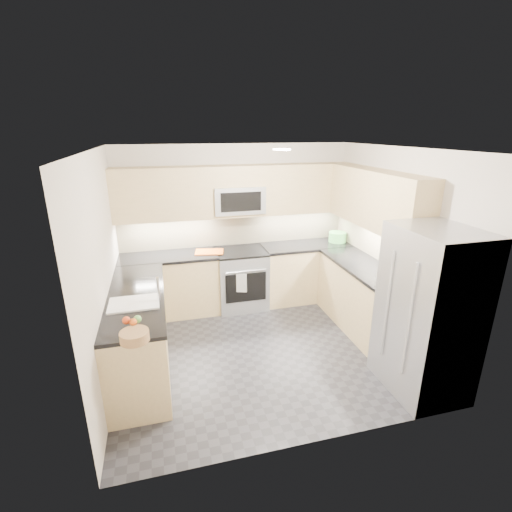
# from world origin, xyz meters

# --- Properties ---
(floor) EXTENTS (3.60, 3.20, 0.00)m
(floor) POSITION_xyz_m (0.00, 0.00, 0.00)
(floor) COLOR #26262B
(floor) RESTS_ON ground
(ceiling) EXTENTS (3.60, 3.20, 0.02)m
(ceiling) POSITION_xyz_m (0.00, 0.00, 2.50)
(ceiling) COLOR beige
(ceiling) RESTS_ON wall_back
(wall_back) EXTENTS (3.60, 0.02, 2.50)m
(wall_back) POSITION_xyz_m (0.00, 1.60, 1.25)
(wall_back) COLOR beige
(wall_back) RESTS_ON floor
(wall_front) EXTENTS (3.60, 0.02, 2.50)m
(wall_front) POSITION_xyz_m (0.00, -1.60, 1.25)
(wall_front) COLOR beige
(wall_front) RESTS_ON floor
(wall_left) EXTENTS (0.02, 3.20, 2.50)m
(wall_left) POSITION_xyz_m (-1.80, 0.00, 1.25)
(wall_left) COLOR beige
(wall_left) RESTS_ON floor
(wall_right) EXTENTS (0.02, 3.20, 2.50)m
(wall_right) POSITION_xyz_m (1.80, 0.00, 1.25)
(wall_right) COLOR beige
(wall_right) RESTS_ON floor
(base_cab_back_left) EXTENTS (1.42, 0.60, 0.90)m
(base_cab_back_left) POSITION_xyz_m (-1.09, 1.30, 0.45)
(base_cab_back_left) COLOR #DBBF84
(base_cab_back_left) RESTS_ON floor
(base_cab_back_right) EXTENTS (1.42, 0.60, 0.90)m
(base_cab_back_right) POSITION_xyz_m (1.09, 1.30, 0.45)
(base_cab_back_right) COLOR #DBBF84
(base_cab_back_right) RESTS_ON floor
(base_cab_right) EXTENTS (0.60, 1.70, 0.90)m
(base_cab_right) POSITION_xyz_m (1.50, 0.15, 0.45)
(base_cab_right) COLOR #DBBF84
(base_cab_right) RESTS_ON floor
(base_cab_peninsula) EXTENTS (0.60, 2.00, 0.90)m
(base_cab_peninsula) POSITION_xyz_m (-1.50, 0.00, 0.45)
(base_cab_peninsula) COLOR #DBBF84
(base_cab_peninsula) RESTS_ON floor
(countertop_back_left) EXTENTS (1.42, 0.63, 0.04)m
(countertop_back_left) POSITION_xyz_m (-1.09, 1.30, 0.92)
(countertop_back_left) COLOR black
(countertop_back_left) RESTS_ON base_cab_back_left
(countertop_back_right) EXTENTS (1.42, 0.63, 0.04)m
(countertop_back_right) POSITION_xyz_m (1.09, 1.30, 0.92)
(countertop_back_right) COLOR black
(countertop_back_right) RESTS_ON base_cab_back_right
(countertop_right) EXTENTS (0.63, 1.70, 0.04)m
(countertop_right) POSITION_xyz_m (1.50, 0.15, 0.92)
(countertop_right) COLOR black
(countertop_right) RESTS_ON base_cab_right
(countertop_peninsula) EXTENTS (0.63, 2.00, 0.04)m
(countertop_peninsula) POSITION_xyz_m (-1.50, 0.00, 0.92)
(countertop_peninsula) COLOR black
(countertop_peninsula) RESTS_ON base_cab_peninsula
(upper_cab_back) EXTENTS (3.60, 0.35, 0.75)m
(upper_cab_back) POSITION_xyz_m (0.00, 1.43, 1.83)
(upper_cab_back) COLOR #DBBF84
(upper_cab_back) RESTS_ON wall_back
(upper_cab_right) EXTENTS (0.35, 1.95, 0.75)m
(upper_cab_right) POSITION_xyz_m (1.62, 0.28, 1.83)
(upper_cab_right) COLOR #DBBF84
(upper_cab_right) RESTS_ON wall_right
(backsplash_back) EXTENTS (3.60, 0.01, 0.51)m
(backsplash_back) POSITION_xyz_m (0.00, 1.60, 1.20)
(backsplash_back) COLOR #C0B18B
(backsplash_back) RESTS_ON wall_back
(backsplash_right) EXTENTS (0.01, 2.30, 0.51)m
(backsplash_right) POSITION_xyz_m (1.80, 0.45, 1.20)
(backsplash_right) COLOR #C0B18B
(backsplash_right) RESTS_ON wall_right
(gas_range) EXTENTS (0.76, 0.65, 0.91)m
(gas_range) POSITION_xyz_m (0.00, 1.28, 0.46)
(gas_range) COLOR #A4A8AC
(gas_range) RESTS_ON floor
(range_cooktop) EXTENTS (0.76, 0.65, 0.03)m
(range_cooktop) POSITION_xyz_m (0.00, 1.28, 0.92)
(range_cooktop) COLOR black
(range_cooktop) RESTS_ON gas_range
(oven_door_glass) EXTENTS (0.62, 0.02, 0.45)m
(oven_door_glass) POSITION_xyz_m (0.00, 0.95, 0.45)
(oven_door_glass) COLOR black
(oven_door_glass) RESTS_ON gas_range
(oven_handle) EXTENTS (0.60, 0.02, 0.02)m
(oven_handle) POSITION_xyz_m (0.00, 0.93, 0.72)
(oven_handle) COLOR #B2B5BA
(oven_handle) RESTS_ON gas_range
(microwave) EXTENTS (0.76, 0.40, 0.40)m
(microwave) POSITION_xyz_m (0.00, 1.40, 1.70)
(microwave) COLOR #A9ADB1
(microwave) RESTS_ON upper_cab_back
(microwave_door) EXTENTS (0.60, 0.01, 0.28)m
(microwave_door) POSITION_xyz_m (0.00, 1.20, 1.70)
(microwave_door) COLOR black
(microwave_door) RESTS_ON microwave
(refrigerator) EXTENTS (0.70, 0.90, 1.80)m
(refrigerator) POSITION_xyz_m (1.45, -1.15, 0.90)
(refrigerator) COLOR #9B9CA2
(refrigerator) RESTS_ON floor
(fridge_handle_left) EXTENTS (0.02, 0.02, 1.20)m
(fridge_handle_left) POSITION_xyz_m (1.08, -1.33, 0.95)
(fridge_handle_left) COLOR #B2B5BA
(fridge_handle_left) RESTS_ON refrigerator
(fridge_handle_right) EXTENTS (0.02, 0.02, 1.20)m
(fridge_handle_right) POSITION_xyz_m (1.08, -0.97, 0.95)
(fridge_handle_right) COLOR #B2B5BA
(fridge_handle_right) RESTS_ON refrigerator
(sink_basin) EXTENTS (0.52, 0.38, 0.16)m
(sink_basin) POSITION_xyz_m (-1.50, -0.25, 0.88)
(sink_basin) COLOR white
(sink_basin) RESTS_ON base_cab_peninsula
(faucet) EXTENTS (0.03, 0.03, 0.28)m
(faucet) POSITION_xyz_m (-1.24, -0.25, 1.08)
(faucet) COLOR silver
(faucet) RESTS_ON countertop_peninsula
(utensil_bowl) EXTENTS (0.36, 0.36, 0.16)m
(utensil_bowl) POSITION_xyz_m (1.64, 1.30, 1.02)
(utensil_bowl) COLOR #51B44D
(utensil_bowl) RESTS_ON countertop_back_right
(cutting_board) EXTENTS (0.47, 0.37, 0.01)m
(cutting_board) POSITION_xyz_m (-0.48, 1.29, 0.95)
(cutting_board) COLOR #D85B14
(cutting_board) RESTS_ON countertop_back_left
(fruit_basket) EXTENTS (0.29, 0.29, 0.09)m
(fruit_basket) POSITION_xyz_m (-1.46, -1.01, 0.99)
(fruit_basket) COLOR #A87C4E
(fruit_basket) RESTS_ON countertop_peninsula
(fruit_apple) EXTENTS (0.07, 0.07, 0.07)m
(fruit_apple) POSITION_xyz_m (-1.53, -0.82, 1.05)
(fruit_apple) COLOR #BF3B15
(fruit_apple) RESTS_ON fruit_basket
(fruit_pear) EXTENTS (0.07, 0.07, 0.07)m
(fruit_pear) POSITION_xyz_m (-1.43, -0.82, 1.05)
(fruit_pear) COLOR #63AC4A
(fruit_pear) RESTS_ON fruit_basket
(dish_towel_check) EXTENTS (0.15, 0.06, 0.29)m
(dish_towel_check) POSITION_xyz_m (-0.07, 0.91, 0.55)
(dish_towel_check) COLOR silver
(dish_towel_check) RESTS_ON oven_handle
(fruit_orange) EXTENTS (0.07, 0.07, 0.07)m
(fruit_orange) POSITION_xyz_m (-1.47, -0.87, 1.05)
(fruit_orange) COLOR #CF5617
(fruit_orange) RESTS_ON fruit_basket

